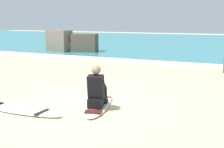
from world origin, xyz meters
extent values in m
plane|color=#CCB584|center=(0.00, 0.00, 0.00)|extent=(80.00, 80.00, 0.00)
cube|color=teal|center=(0.00, 20.86, 0.05)|extent=(80.00, 28.00, 0.10)
cube|color=white|center=(0.00, 7.16, 0.06)|extent=(80.00, 0.90, 0.11)
ellipsoid|color=#EFE5C6|center=(0.49, 0.03, 0.04)|extent=(1.19, 2.20, 0.07)
cube|color=red|center=(0.29, 0.60, 0.07)|extent=(0.48, 0.25, 0.01)
cube|color=#4A1311|center=(0.71, -0.62, 0.07)|extent=(0.42, 0.35, 0.01)
cube|color=black|center=(0.61, -0.34, 0.18)|extent=(0.38, 0.33, 0.20)
cylinder|color=black|center=(0.47, -0.19, 0.33)|extent=(0.25, 0.43, 0.43)
cylinder|color=black|center=(0.40, 0.00, 0.30)|extent=(0.18, 0.28, 0.42)
cube|color=black|center=(0.38, 0.07, 0.10)|extent=(0.15, 0.24, 0.05)
cylinder|color=black|center=(0.66, -0.14, 0.33)|extent=(0.25, 0.43, 0.43)
cylinder|color=black|center=(0.63, 0.06, 0.30)|extent=(0.18, 0.28, 0.42)
cube|color=black|center=(0.61, 0.13, 0.10)|extent=(0.15, 0.24, 0.05)
cube|color=black|center=(0.60, -0.30, 0.53)|extent=(0.40, 0.37, 0.57)
sphere|color=#A37556|center=(0.60, -0.28, 0.92)|extent=(0.21, 0.21, 0.21)
cylinder|color=black|center=(0.43, -0.19, 0.55)|extent=(0.19, 0.41, 0.31)
cylinder|color=black|center=(0.70, -0.12, 0.55)|extent=(0.19, 0.41, 0.31)
ellipsoid|color=white|center=(-0.89, -1.12, 0.04)|extent=(2.25, 0.54, 0.07)
cube|color=black|center=(-0.26, -1.11, 0.07)|extent=(0.11, 0.48, 0.01)
cube|color=brown|center=(-5.78, 9.72, 0.59)|extent=(1.73, 1.50, 1.17)
cube|color=#756656|center=(-7.33, 9.24, 0.69)|extent=(1.68, 1.02, 1.37)
cube|color=#756656|center=(-6.47, 9.93, 0.35)|extent=(1.66, 1.75, 0.71)
cube|color=brown|center=(-6.84, 9.96, 0.44)|extent=(1.37, 1.48, 0.88)
camera|label=1|loc=(3.81, -5.99, 1.99)|focal=48.60mm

